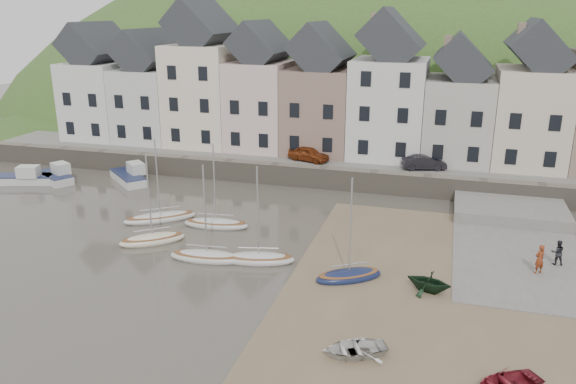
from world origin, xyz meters
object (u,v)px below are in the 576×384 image
(sailboat_0, at_px, (160,217))
(car_right, at_px, (424,162))
(person_red, at_px, (540,259))
(car_left, at_px, (309,154))
(rowboat_green, at_px, (429,281))
(person_dark, at_px, (558,252))
(rowboat_white, at_px, (354,349))

(sailboat_0, bearing_deg, car_right, 37.49)
(person_red, xyz_separation_m, car_left, (-17.75, 15.61, 1.26))
(rowboat_green, xyz_separation_m, person_dark, (7.23, 5.56, 0.21))
(rowboat_green, height_order, car_left, car_left)
(car_left, distance_m, car_right, 10.26)
(person_dark, distance_m, car_right, 16.56)
(sailboat_0, xyz_separation_m, rowboat_white, (16.53, -12.81, 0.11))
(rowboat_green, distance_m, person_dark, 9.12)
(rowboat_white, distance_m, car_left, 28.08)
(person_red, height_order, car_right, car_right)
(rowboat_green, relative_size, car_right, 0.64)
(rowboat_green, distance_m, person_red, 7.23)
(rowboat_white, xyz_separation_m, rowboat_green, (2.89, 6.99, 0.33))
(car_left, bearing_deg, person_red, -112.95)
(person_red, xyz_separation_m, person_dark, (1.21, 1.57, -0.10))
(car_right, bearing_deg, sailboat_0, 111.32)
(rowboat_white, height_order, car_left, car_left)
(rowboat_green, distance_m, car_right, 19.71)
(sailboat_0, relative_size, car_left, 1.64)
(person_dark, xyz_separation_m, car_left, (-18.95, 14.04, 1.36))
(rowboat_green, xyz_separation_m, car_right, (-1.46, 19.60, 1.52))
(rowboat_green, bearing_deg, car_left, -134.43)
(car_right, bearing_deg, person_red, -170.56)
(sailboat_0, height_order, person_red, sailboat_0)
(sailboat_0, relative_size, rowboat_green, 2.63)
(rowboat_green, bearing_deg, rowboat_white, -7.82)
(rowboat_white, height_order, rowboat_green, rowboat_green)
(person_dark, relative_size, car_left, 0.40)
(rowboat_white, relative_size, rowboat_green, 1.23)
(rowboat_green, bearing_deg, person_red, 138.19)
(sailboat_0, bearing_deg, rowboat_green, -16.67)
(rowboat_green, height_order, person_dark, person_dark)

